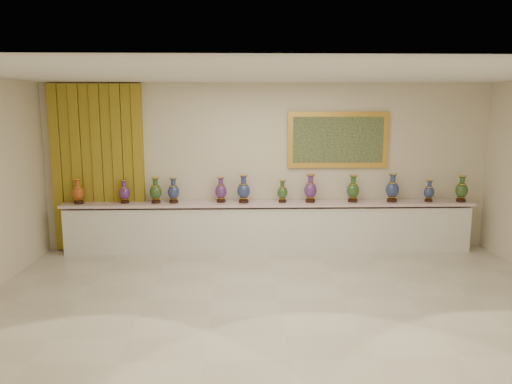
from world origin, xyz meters
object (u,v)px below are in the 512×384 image
vase_0 (78,193)px  counter (269,227)px  vase_1 (125,193)px  vase_2 (156,192)px

vase_0 → counter: bearing=0.7°
counter → vase_0: vase_0 is taller
counter → vase_1: bearing=-179.8°
vase_0 → vase_2: bearing=1.1°
counter → vase_0: bearing=-179.3°
vase_0 → vase_2: size_ratio=0.97×
counter → vase_2: bearing=-179.5°
counter → vase_1: 2.63m
counter → vase_1: (-2.54, -0.01, 0.65)m
vase_0 → vase_1: size_ratio=1.07×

